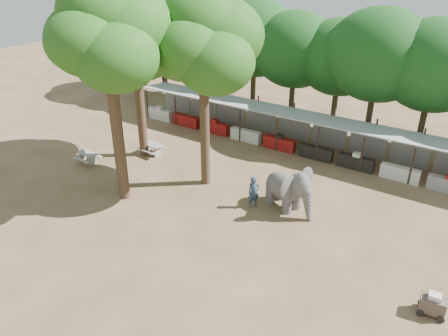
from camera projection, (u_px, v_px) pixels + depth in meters
The scene contains 11 objects.
ground at pixel (185, 249), 21.26m from camera, with size 100.00×100.00×0.00m, color brown.
vendor_stalls at pixel (303, 134), 31.04m from camera, with size 28.00×2.99×2.80m.
yard_tree_left at pixel (134, 34), 27.30m from camera, with size 7.10×6.90×11.02m.
yard_tree_center at pixel (107, 35), 21.65m from camera, with size 7.10×6.90×12.04m.
yard_tree_back at pixel (203, 42), 23.49m from camera, with size 7.10×6.90×11.36m.
backdrop_trees at pixel (336, 59), 32.90m from camera, with size 46.46×5.95×8.33m.
elephant at pixel (289, 188), 23.96m from camera, with size 3.45×2.57×2.56m.
handler at pixel (254, 192), 24.29m from camera, with size 0.66×0.44×1.84m, color #26384C.
picnic_table_near at pixel (88, 156), 29.42m from camera, with size 1.55×1.41×0.74m.
picnic_table_far at pixel (152, 147), 30.62m from camera, with size 1.66×1.52×0.78m.
cart_front at pixel (433, 304), 17.30m from camera, with size 1.12×0.79×1.03m.
Camera 1 is at (10.91, -13.31, 13.23)m, focal length 35.00 mm.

